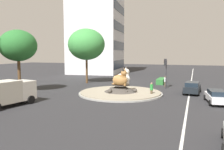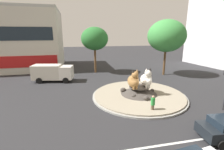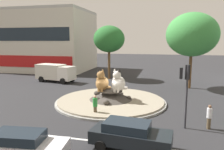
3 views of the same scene
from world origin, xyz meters
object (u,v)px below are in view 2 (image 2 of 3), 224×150
Objects in this scene: broadleaf_tree_behind_island at (95,39)px; second_tree_near_tower at (167,36)px; cat_statue_tabby at (134,81)px; shophouse_block at (11,39)px; pedestrian_green_shirt at (153,104)px; cat_statue_white at (146,79)px; delivery_box_truck at (53,72)px.

second_tree_near_tower reaches higher than broadleaf_tree_behind_island.
shophouse_block is (-20.00, 21.69, 4.12)m from cat_statue_tabby.
broadleaf_tree_behind_island is at bearing -116.98° from pedestrian_green_shirt.
pedestrian_green_shirt is (-8.70, -13.41, -6.11)m from second_tree_near_tower.
broadleaf_tree_behind_island is 0.88× the size of second_tree_near_tower.
second_tree_near_tower is 17.11m from pedestrian_green_shirt.
broadleaf_tree_behind_island reaches higher than cat_statue_tabby.
cat_statue_tabby is at bearing -134.39° from second_tree_near_tower.
delivery_box_truck is at bearing -121.97° from cat_statue_white.
broadleaf_tree_behind_island is 9.99m from delivery_box_truck.
shophouse_block reaches higher than cat_statue_tabby.
cat_statue_tabby is 13.71m from delivery_box_truck.
delivery_box_truck is (-10.81, 13.04, 0.58)m from pedestrian_green_shirt.
cat_statue_tabby is at bearing -119.89° from pedestrian_green_shirt.
shophouse_block is (-21.66, 21.56, 4.09)m from cat_statue_white.
shophouse_block is 2.38× the size of broadleaf_tree_behind_island.
delivery_box_truck is at bearing -147.16° from broadleaf_tree_behind_island.
shophouse_block is 2.09× the size of second_tree_near_tower.
broadleaf_tree_behind_island is at bearing -25.85° from shophouse_block.
delivery_box_truck is at bearing -131.82° from cat_statue_tabby.
cat_statue_white reaches higher than cat_statue_tabby.
cat_statue_white is 13.01m from second_tree_near_tower.
cat_statue_white is 4.38m from pedestrian_green_shirt.
shophouse_block is 33.30m from pedestrian_green_shirt.
delivery_box_truck is (-7.27, -4.69, -4.99)m from broadleaf_tree_behind_island.
pedestrian_green_shirt is (3.54, -17.74, -5.57)m from broadleaf_tree_behind_island.
broadleaf_tree_behind_island is at bearing -168.03° from cat_statue_tabby.
second_tree_near_tower is (7.61, 9.35, 4.90)m from cat_statue_white.
shophouse_block reaches higher than cat_statue_white.
broadleaf_tree_behind_island is (-4.62, 13.67, 4.36)m from cat_statue_white.
shophouse_block is at bearing 138.29° from delivery_box_truck.
shophouse_block is 11.75× the size of pedestrian_green_shirt.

